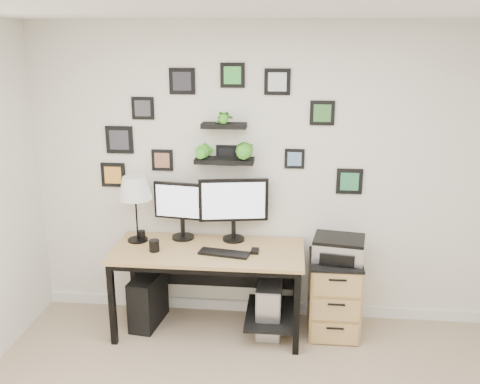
# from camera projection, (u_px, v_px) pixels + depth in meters

# --- Properties ---
(room) EXTENTS (4.00, 4.00, 4.00)m
(room) POSITION_uv_depth(u_px,v_px,m) (259.00, 306.00, 4.96)
(room) COLOR tan
(room) RESTS_ON ground
(desk) EXTENTS (1.60, 0.70, 0.75)m
(desk) POSITION_uv_depth(u_px,v_px,m) (213.00, 262.00, 4.53)
(desk) COLOR tan
(desk) RESTS_ON ground
(monitor_left) EXTENTS (0.50, 0.22, 0.51)m
(monitor_left) POSITION_uv_depth(u_px,v_px,m) (182.00, 206.00, 4.62)
(monitor_left) COLOR black
(monitor_left) RESTS_ON desk
(monitor_right) EXTENTS (0.59, 0.22, 0.55)m
(monitor_right) POSITION_uv_depth(u_px,v_px,m) (233.00, 204.00, 4.57)
(monitor_right) COLOR black
(monitor_right) RESTS_ON desk
(keyboard) EXTENTS (0.43, 0.20, 0.02)m
(keyboard) POSITION_uv_depth(u_px,v_px,m) (224.00, 253.00, 4.36)
(keyboard) COLOR black
(keyboard) RESTS_ON desk
(mouse) EXTENTS (0.07, 0.10, 0.03)m
(mouse) POSITION_uv_depth(u_px,v_px,m) (255.00, 251.00, 4.40)
(mouse) COLOR black
(mouse) RESTS_ON desk
(table_lamp) EXTENTS (0.28, 0.28, 0.58)m
(table_lamp) POSITION_uv_depth(u_px,v_px,m) (135.00, 190.00, 4.52)
(table_lamp) COLOR black
(table_lamp) RESTS_ON desk
(mug) EXTENTS (0.09, 0.09, 0.10)m
(mug) POSITION_uv_depth(u_px,v_px,m) (154.00, 246.00, 4.42)
(mug) COLOR black
(mug) RESTS_ON desk
(pen_cup) EXTENTS (0.07, 0.07, 0.08)m
(pen_cup) POSITION_uv_depth(u_px,v_px,m) (142.00, 235.00, 4.66)
(pen_cup) COLOR black
(pen_cup) RESTS_ON desk
(pc_tower_black) EXTENTS (0.26, 0.48, 0.46)m
(pc_tower_black) POSITION_uv_depth(u_px,v_px,m) (148.00, 299.00, 4.72)
(pc_tower_black) COLOR black
(pc_tower_black) RESTS_ON ground
(pc_tower_grey) EXTENTS (0.21, 0.47, 0.46)m
(pc_tower_grey) POSITION_uv_depth(u_px,v_px,m) (269.00, 306.00, 4.60)
(pc_tower_grey) COLOR gray
(pc_tower_grey) RESTS_ON ground
(file_cabinet) EXTENTS (0.43, 0.53, 0.67)m
(file_cabinet) POSITION_uv_depth(u_px,v_px,m) (334.00, 295.00, 4.57)
(file_cabinet) COLOR tan
(file_cabinet) RESTS_ON ground
(printer) EXTENTS (0.46, 0.39, 0.19)m
(printer) POSITION_uv_depth(u_px,v_px,m) (339.00, 248.00, 4.45)
(printer) COLOR silver
(printer) RESTS_ON file_cabinet
(wall_decor) EXTENTS (2.29, 0.18, 1.09)m
(wall_decor) POSITION_uv_depth(u_px,v_px,m) (222.00, 136.00, 4.48)
(wall_decor) COLOR black
(wall_decor) RESTS_ON ground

